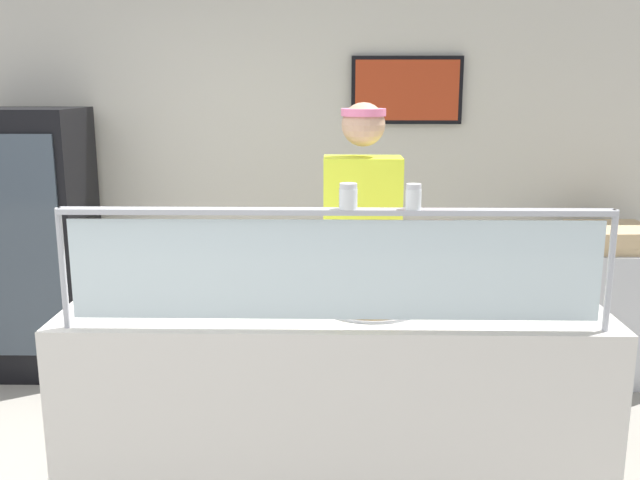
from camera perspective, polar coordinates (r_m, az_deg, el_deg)
The scene contains 12 objects.
ground_plane at distance 3.89m, azimuth 1.09°, elevation -15.74°, with size 12.00×12.00×0.00m, color gray.
shop_rear_unit at distance 4.80m, azimuth 1.22°, elevation 6.75°, with size 6.61×0.13×2.70m.
serving_counter at distance 3.09m, azimuth 1.12°, elevation -13.70°, with size 2.21×0.71×0.95m, color silver.
sneeze_guard at distance 2.55m, azimuth 1.19°, elevation -1.17°, with size 2.03×0.06×0.46m.
pizza_tray at distance 2.89m, azimuth 4.17°, elevation -5.15°, with size 0.43×0.43×0.04m.
pizza_server at distance 2.86m, azimuth 4.85°, elevation -4.85°, with size 0.07×0.28×0.01m, color #ADAFB7.
parmesan_shaker at distance 2.51m, azimuth 2.32°, elevation 3.45°, with size 0.07×0.07×0.09m.
pepper_flake_shaker at distance 2.53m, azimuth 7.62°, elevation 3.40°, with size 0.06×0.06×0.09m.
worker_figure at distance 3.49m, azimuth 3.49°, elevation -1.34°, with size 0.41×0.50×1.76m.
drink_fridge at distance 4.85m, azimuth -22.56°, elevation -0.21°, with size 0.74×0.60×1.70m.
prep_shelf at distance 4.84m, azimuth 22.30°, elevation -5.45°, with size 0.70×0.55×0.85m, color #B7BABF.
pizza_box_stack at distance 4.72m, azimuth 22.76°, elevation 0.22°, with size 0.50×0.49×0.13m.
Camera 1 is at (1.10, -2.42, 1.85)m, focal length 39.30 mm.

